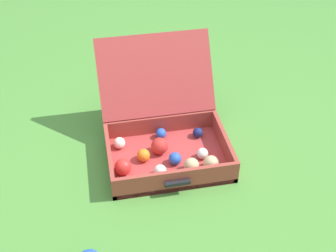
{
  "coord_description": "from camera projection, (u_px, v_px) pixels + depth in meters",
  "views": [
    {
      "loc": [
        -0.25,
        -1.39,
        1.42
      ],
      "look_at": [
        0.04,
        0.07,
        0.21
      ],
      "focal_mm": 48.12,
      "sensor_mm": 36.0,
      "label": 1
    }
  ],
  "objects": [
    {
      "name": "ground_plane",
      "position": [
        162.0,
        173.0,
        2.0
      ],
      "size": [
        16.0,
        16.0,
        0.0
      ],
      "primitive_type": "plane",
      "color": "#4C8C38"
    },
    {
      "name": "open_suitcase",
      "position": [
        164.0,
        134.0,
        2.05
      ],
      "size": [
        0.54,
        0.64,
        0.44
      ],
      "color": "#B23838",
      "rests_on": "ground"
    }
  ]
}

